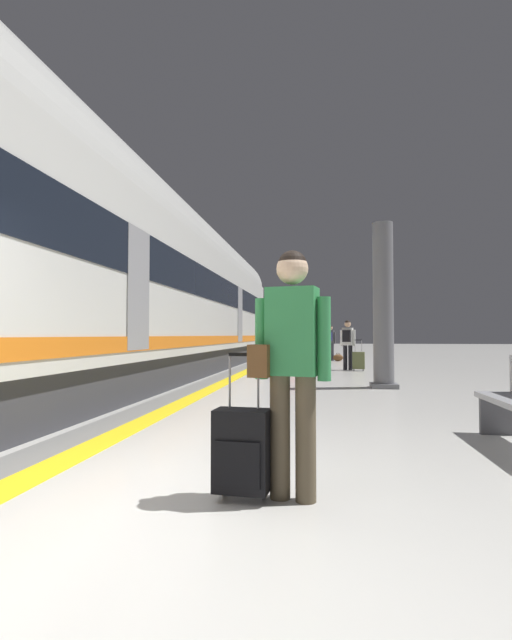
% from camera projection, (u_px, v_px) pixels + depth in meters
% --- Properties ---
extents(ground_plane, '(120.00, 120.00, 0.00)m').
position_uv_depth(ground_plane, '(117.00, 507.00, 3.10)').
color(ground_plane, silver).
extents(safety_line_strip, '(0.36, 80.00, 0.01)m').
position_uv_depth(safety_line_strip, '(238.00, 376.00, 13.13)').
color(safety_line_strip, yellow).
rests_on(safety_line_strip, ground).
extents(tactile_edge_band, '(0.62, 80.00, 0.01)m').
position_uv_depth(tactile_edge_band, '(227.00, 375.00, 13.18)').
color(tactile_edge_band, slate).
rests_on(tactile_edge_band, ground).
extents(high_speed_train, '(2.94, 28.41, 4.97)m').
position_uv_depth(high_speed_train, '(150.00, 283.00, 12.23)').
color(high_speed_train, '#38383D').
rests_on(high_speed_train, ground).
extents(traveller_foreground, '(0.57, 0.31, 1.74)m').
position_uv_depth(traveller_foreground, '(290.00, 355.00, 3.27)').
color(traveller_foreground, brown).
rests_on(traveller_foreground, ground).
extents(rolling_suitcase_foreground, '(0.40, 0.27, 1.02)m').
position_uv_depth(rolling_suitcase_foreground, '(242.00, 450.00, 3.24)').
color(rolling_suitcase_foreground, black).
rests_on(rolling_suitcase_foreground, ground).
extents(passenger_near, '(0.50, 0.33, 1.62)m').
position_uv_depth(passenger_near, '(279.00, 341.00, 15.11)').
color(passenger_near, black).
rests_on(passenger_near, ground).
extents(suitcase_near, '(0.42, 0.32, 0.97)m').
position_uv_depth(suitcase_near, '(289.00, 361.00, 14.73)').
color(suitcase_near, '#A51E1E').
rests_on(suitcase_near, ground).
extents(passenger_mid, '(0.47, 0.38, 1.58)m').
position_uv_depth(passenger_mid, '(330.00, 340.00, 20.76)').
color(passenger_mid, '#383842').
rests_on(passenger_mid, ground).
extents(duffel_bag_mid, '(0.44, 0.26, 0.36)m').
position_uv_depth(duffel_bag_mid, '(338.00, 358.00, 20.48)').
color(duffel_bag_mid, brown).
rests_on(duffel_bag_mid, ground).
extents(passenger_far, '(0.49, 0.38, 1.63)m').
position_uv_depth(passenger_far, '(348.00, 340.00, 15.26)').
color(passenger_far, black).
rests_on(passenger_far, ground).
extents(suitcase_far, '(0.41, 0.28, 1.00)m').
position_uv_depth(suitcase_far, '(359.00, 360.00, 14.90)').
color(suitcase_far, '#596038').
rests_on(suitcase_far, ground).
extents(platform_pillar, '(0.56, 0.56, 3.60)m').
position_uv_depth(platform_pillar, '(383.00, 308.00, 10.16)').
color(platform_pillar, slate).
rests_on(platform_pillar, ground).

